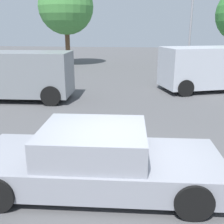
{
  "coord_description": "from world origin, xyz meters",
  "views": [
    {
      "loc": [
        0.55,
        -4.69,
        2.97
      ],
      "look_at": [
        -0.29,
        1.95,
        0.9
      ],
      "focal_mm": 43.83,
      "sensor_mm": 36.0,
      "label": 1
    }
  ],
  "objects_px": {
    "sedan_foreground": "(97,160)",
    "suv_dark": "(13,74)",
    "light_post_near": "(192,11)",
    "van_white": "(213,67)"
  },
  "relations": [
    {
      "from": "suv_dark",
      "to": "light_post_near",
      "type": "xyz_separation_m",
      "value": [
        8.38,
        8.52,
        2.89
      ]
    },
    {
      "from": "sedan_foreground",
      "to": "suv_dark",
      "type": "height_order",
      "value": "suv_dark"
    },
    {
      "from": "light_post_near",
      "to": "suv_dark",
      "type": "bearing_deg",
      "value": -134.54
    },
    {
      "from": "sedan_foreground",
      "to": "suv_dark",
      "type": "distance_m",
      "value": 7.84
    },
    {
      "from": "sedan_foreground",
      "to": "suv_dark",
      "type": "bearing_deg",
      "value": 123.86
    },
    {
      "from": "suv_dark",
      "to": "light_post_near",
      "type": "relative_size",
      "value": 0.86
    },
    {
      "from": "van_white",
      "to": "light_post_near",
      "type": "bearing_deg",
      "value": -104.69
    },
    {
      "from": "van_white",
      "to": "sedan_foreground",
      "type": "bearing_deg",
      "value": 46.93
    },
    {
      "from": "suv_dark",
      "to": "light_post_near",
      "type": "distance_m",
      "value": 12.3
    },
    {
      "from": "van_white",
      "to": "suv_dark",
      "type": "relative_size",
      "value": 1.07
    }
  ]
}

